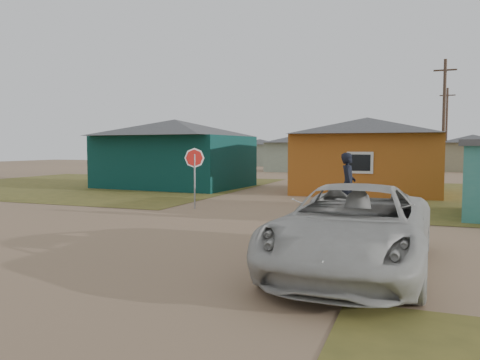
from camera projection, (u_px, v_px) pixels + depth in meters
name	position (u px, v px, depth m)	size (l,w,h in m)	color
ground	(213.00, 237.00, 12.27)	(120.00, 120.00, 0.00)	#907153
grass_nw	(94.00, 185.00, 29.36)	(20.00, 18.00, 0.00)	brown
house_teal	(175.00, 152.00, 27.73)	(8.93, 7.08, 4.00)	#08302D
house_yellow	(367.00, 154.00, 24.30)	(7.72, 6.76, 3.90)	#AB5A1A
house_pale_west	(298.00, 152.00, 45.97)	(7.04, 6.15, 3.60)	gray
house_beige_east	(472.00, 152.00, 45.89)	(6.95, 6.05, 3.60)	gray
house_pale_north	(260.00, 152.00, 60.01)	(6.28, 5.81, 3.40)	gray
utility_pole_near	(444.00, 120.00, 30.19)	(1.40, 0.20, 8.00)	#4D3A2E
utility_pole_far	(446.00, 129.00, 44.76)	(1.40, 0.20, 8.00)	#4D3A2E
stop_sign	(195.00, 164.00, 17.84)	(0.75, 0.21, 2.33)	gray
cyclist	(348.00, 198.00, 14.35)	(2.00, 0.86, 2.19)	black
vehicle	(353.00, 228.00, 8.99)	(2.71, 5.87, 1.63)	#B2B2AE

